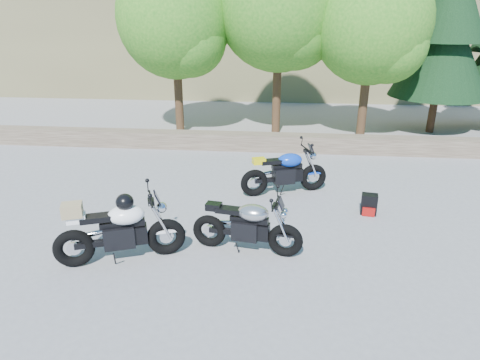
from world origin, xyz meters
name	(u,v)px	position (x,y,z in m)	size (l,w,h in m)	color
ground	(224,236)	(0.00, 0.00, 0.00)	(90.00, 90.00, 0.00)	slate
stone_wall	(248,142)	(0.00, 5.50, 0.25)	(22.00, 0.55, 0.50)	brown
tree_decid_left	(178,22)	(-2.39, 7.14, 3.63)	(3.67, 3.67, 5.62)	#382314
tree_decid_mid	(283,8)	(0.91, 7.54, 4.04)	(4.08, 4.08, 6.24)	#382314
tree_decid_right	(375,28)	(3.71, 6.94, 3.50)	(3.54, 3.54, 5.41)	#382314
conifer_near	(448,21)	(6.20, 8.20, 3.68)	(3.17, 3.17, 7.06)	#382314
silver_bike	(247,226)	(0.47, -0.49, 0.48)	(1.96, 0.62, 0.99)	black
white_bike	(119,229)	(-1.61, -0.99, 0.59)	(2.08, 0.98, 1.20)	black
blue_bike	(285,172)	(1.12, 2.20, 0.51)	(2.00, 0.91, 1.04)	black
backpack	(369,205)	(2.86, 1.25, 0.21)	(0.35, 0.32, 0.44)	black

